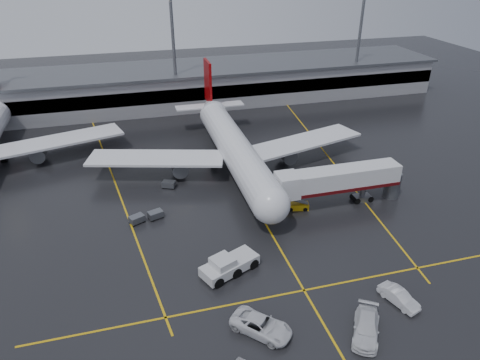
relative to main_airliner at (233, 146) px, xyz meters
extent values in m
plane|color=black|center=(0.00, -9.70, -4.21)|extent=(220.00, 220.00, 0.00)
cube|color=gold|center=(0.00, -9.70, -4.20)|extent=(0.25, 90.00, 0.02)
cube|color=gold|center=(0.00, -31.70, -4.20)|extent=(60.00, 0.25, 0.02)
cube|color=gold|center=(-20.00, 0.30, -4.20)|extent=(9.99, 69.35, 0.02)
cube|color=gold|center=(18.00, 0.30, -4.20)|extent=(7.57, 69.64, 0.02)
cube|color=gray|center=(0.00, 38.30, -0.21)|extent=(120.00, 18.00, 8.00)
cube|color=black|center=(0.00, 29.50, 0.29)|extent=(120.00, 0.40, 3.00)
cube|color=#595B60|center=(0.00, 38.30, 4.09)|extent=(122.00, 19.00, 0.60)
cylinder|color=#595B60|center=(-5.00, 32.30, 8.29)|extent=(0.70, 0.70, 25.00)
cylinder|color=#595B60|center=(40.00, 32.30, 8.29)|extent=(0.70, 0.70, 25.00)
cylinder|color=silver|center=(0.00, -1.70, -0.01)|extent=(5.20, 36.00, 5.20)
sphere|color=silver|center=(0.00, -19.70, -0.01)|extent=(5.20, 5.20, 5.20)
cone|color=silver|center=(0.00, 19.30, 0.59)|extent=(4.94, 8.00, 4.94)
cube|color=#7E0204|center=(0.00, 20.30, 5.49)|extent=(0.50, 5.50, 8.50)
cube|color=silver|center=(0.00, 19.30, 0.79)|extent=(14.00, 3.00, 0.25)
cube|color=silver|center=(-13.00, 0.30, -0.81)|extent=(22.80, 11.83, 0.40)
cube|color=silver|center=(13.00, 0.30, -0.81)|extent=(22.80, 11.83, 0.40)
cylinder|color=#595B60|center=(-9.50, -0.70, -2.21)|extent=(2.60, 4.50, 2.60)
cylinder|color=#595B60|center=(9.50, -0.70, -2.21)|extent=(2.60, 4.50, 2.60)
cylinder|color=#595B60|center=(0.00, -16.70, -3.21)|extent=(0.56, 0.56, 2.00)
cylinder|color=#595B60|center=(-3.20, 1.30, -3.21)|extent=(0.56, 0.56, 2.00)
cylinder|color=#595B60|center=(3.20, 1.30, -3.21)|extent=(0.56, 0.56, 2.00)
cylinder|color=black|center=(0.00, -16.70, -3.76)|extent=(0.40, 1.10, 1.10)
cylinder|color=black|center=(-3.20, 1.30, -3.66)|extent=(1.00, 1.40, 1.40)
cylinder|color=black|center=(3.20, 1.30, -3.66)|extent=(1.00, 1.40, 1.40)
cube|color=silver|center=(-29.00, 12.30, -0.81)|extent=(22.80, 11.83, 0.40)
cylinder|color=#595B60|center=(-32.50, 11.30, -2.21)|extent=(2.60, 4.50, 2.60)
cylinder|color=#595B60|center=(-38.80, 13.30, -3.21)|extent=(0.56, 0.56, 2.00)
cylinder|color=black|center=(-38.80, 13.30, -3.66)|extent=(1.00, 1.40, 1.40)
cube|color=silver|center=(12.00, -15.70, 0.19)|extent=(18.00, 3.20, 3.00)
cube|color=#4A080A|center=(12.00, -15.70, -1.11)|extent=(18.00, 3.30, 0.50)
cube|color=silver|center=(3.80, -15.70, 0.19)|extent=(3.00, 3.40, 3.30)
cylinder|color=#595B60|center=(16.00, -15.70, -2.71)|extent=(0.80, 0.80, 3.00)
cube|color=#595B60|center=(16.00, -15.70, -3.76)|extent=(2.60, 1.60, 0.90)
cylinder|color=#595B60|center=(21.00, -15.70, -2.21)|extent=(2.40, 2.40, 4.00)
cylinder|color=black|center=(14.90, -15.70, -3.76)|extent=(0.90, 1.80, 0.90)
cylinder|color=black|center=(17.10, -15.70, -3.76)|extent=(0.90, 1.80, 0.90)
cube|color=silver|center=(-7.27, -26.36, -3.30)|extent=(7.59, 5.45, 1.21)
cube|color=silver|center=(-8.19, -26.77, -2.30)|extent=(3.19, 3.19, 1.01)
cube|color=black|center=(-8.19, -26.77, -2.30)|extent=(2.87, 2.87, 0.91)
cylinder|color=black|center=(-9.67, -27.42, -3.66)|extent=(2.43, 3.29, 1.31)
cylinder|color=black|center=(-7.27, -26.36, -3.66)|extent=(2.43, 3.29, 1.31)
cylinder|color=black|center=(-4.88, -25.29, -3.66)|extent=(2.43, 3.29, 1.31)
cube|color=#CA990C|center=(5.74, -15.38, -3.72)|extent=(3.40, 2.08, 0.97)
cube|color=#595B60|center=(5.74, -15.38, -2.80)|extent=(3.16, 1.54, 1.11)
cylinder|color=black|center=(4.72, -15.11, -3.94)|extent=(0.98, 1.61, 0.62)
cylinder|color=black|center=(6.77, -15.65, -3.94)|extent=(0.98, 1.61, 0.62)
imported|color=silver|center=(-6.48, -36.14, -3.34)|extent=(6.45, 6.50, 1.74)
imported|color=silver|center=(3.45, -39.12, -3.34)|extent=(5.28, 6.37, 1.74)
imported|color=silver|center=(9.08, -36.15, -3.43)|extent=(3.03, 4.99, 1.55)
cube|color=#595B60|center=(-14.57, -12.39, -3.56)|extent=(2.32, 1.90, 0.90)
cylinder|color=black|center=(-15.16, -13.13, -4.03)|extent=(0.40, 0.20, 0.40)
cylinder|color=black|center=(-13.65, -12.60, -4.03)|extent=(0.40, 0.20, 0.40)
cylinder|color=black|center=(-15.50, -12.19, -4.03)|extent=(0.40, 0.20, 0.40)
cylinder|color=black|center=(-13.99, -11.65, -4.03)|extent=(0.40, 0.20, 0.40)
cube|color=#595B60|center=(-17.20, -12.88, -3.56)|extent=(2.37, 2.04, 0.90)
cylinder|color=black|center=(-17.71, -13.68, -4.03)|extent=(0.40, 0.20, 0.40)
cylinder|color=black|center=(-16.27, -12.98, -4.03)|extent=(0.40, 0.20, 0.40)
cylinder|color=black|center=(-18.14, -12.78, -4.03)|extent=(0.40, 0.20, 0.40)
cylinder|color=black|center=(-16.70, -12.08, -4.03)|extent=(0.40, 0.20, 0.40)
cube|color=#595B60|center=(-11.64, -3.98, -3.56)|extent=(2.36, 2.02, 0.90)
cylinder|color=black|center=(-12.58, -4.10, -4.03)|extent=(0.40, 0.20, 0.40)
cylinder|color=black|center=(-11.13, -4.77, -4.03)|extent=(0.40, 0.20, 0.40)
cylinder|color=black|center=(-12.16, -3.19, -4.03)|extent=(0.40, 0.20, 0.40)
cylinder|color=black|center=(-10.71, -3.86, -4.03)|extent=(0.40, 0.20, 0.40)
camera|label=1|loc=(-16.84, -66.02, 30.07)|focal=32.88mm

